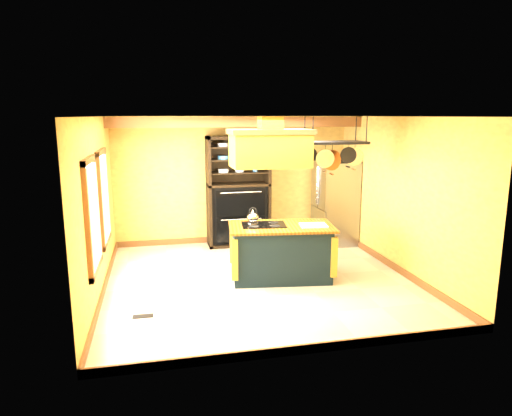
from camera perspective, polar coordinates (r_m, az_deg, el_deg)
name	(u,v)px	position (r m, az deg, el deg)	size (l,w,h in m)	color
floor	(259,280)	(7.77, 0.34, -8.96)	(5.00, 5.00, 0.00)	beige
ceiling	(259,116)	(7.28, 0.36, 11.37)	(5.00, 5.00, 0.00)	white
wall_back	(233,180)	(9.83, -2.85, 3.50)	(5.00, 0.02, 2.70)	#E3B553
wall_front	(309,242)	(5.06, 6.58, -4.26)	(5.00, 0.02, 2.70)	#E3B553
wall_left	(98,208)	(7.29, -19.20, 0.05)	(0.02, 5.00, 2.70)	#E3B553
wall_right	(399,195)	(8.31, 17.41, 1.51)	(0.02, 5.00, 2.70)	#E3B553
ceiling_beam	(240,122)	(8.95, -2.07, 10.69)	(5.00, 0.15, 0.20)	brown
window_near	(93,215)	(6.50, -19.73, -0.88)	(0.06, 1.06, 1.56)	brown
window_far	(104,197)	(7.86, -18.48, 1.27)	(0.06, 1.06, 1.56)	brown
kitchen_island	(281,251)	(7.72, 3.12, -5.43)	(1.84, 1.17, 1.11)	black
range_hood	(270,146)	(7.35, 1.77, 7.70)	(1.31, 0.74, 0.80)	#AD822B
pot_rack	(335,149)	(7.71, 9.80, 7.29)	(1.10, 0.51, 0.90)	black
refrigerator	(335,204)	(9.91, 9.82, 0.53)	(0.77, 0.90, 1.77)	gray
hutch	(238,203)	(9.67, -2.26, 0.61)	(1.30, 0.59, 2.30)	black
floor_register	(143,316)	(6.64, -13.95, -12.98)	(0.28, 0.12, 0.01)	black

